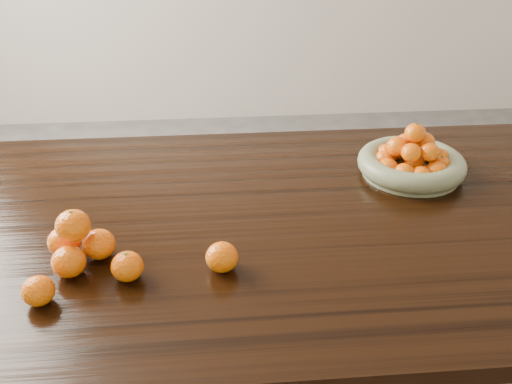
{
  "coord_description": "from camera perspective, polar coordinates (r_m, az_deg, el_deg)",
  "views": [
    {
      "loc": [
        -0.05,
        -1.14,
        1.46
      ],
      "look_at": [
        0.05,
        -0.02,
        0.83
      ],
      "focal_mm": 40.0,
      "sensor_mm": 36.0,
      "label": 1
    }
  ],
  "objects": [
    {
      "name": "loose_orange_1",
      "position": [
        1.15,
        -20.95,
        -9.22
      ],
      "size": [
        0.06,
        0.06,
        0.06
      ],
      "primitive_type": "ellipsoid",
      "color": "orange",
      "rests_on": "dining_table"
    },
    {
      "name": "loose_orange_2",
      "position": [
        1.16,
        -3.43,
        -6.52
      ],
      "size": [
        0.07,
        0.07,
        0.06
      ],
      "primitive_type": "ellipsoid",
      "color": "orange",
      "rests_on": "dining_table"
    },
    {
      "name": "dining_table",
      "position": [
        1.39,
        -2.02,
        -5.76
      ],
      "size": [
        2.0,
        1.0,
        0.75
      ],
      "color": "black",
      "rests_on": "ground"
    },
    {
      "name": "fruit_bowl",
      "position": [
        1.57,
        15.28,
        2.94
      ],
      "size": [
        0.28,
        0.28,
        0.14
      ],
      "rotation": [
        0.0,
        0.0,
        -0.06
      ],
      "color": "gray",
      "rests_on": "dining_table"
    },
    {
      "name": "loose_orange_0",
      "position": [
        1.16,
        -12.75,
        -7.27
      ],
      "size": [
        0.07,
        0.07,
        0.06
      ],
      "primitive_type": "ellipsoid",
      "color": "orange",
      "rests_on": "dining_table"
    },
    {
      "name": "orange_pyramid",
      "position": [
        1.23,
        -17.53,
        -4.88
      ],
      "size": [
        0.14,
        0.14,
        0.12
      ],
      "rotation": [
        0.0,
        0.0,
        -0.21
      ],
      "color": "orange",
      "rests_on": "dining_table"
    }
  ]
}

